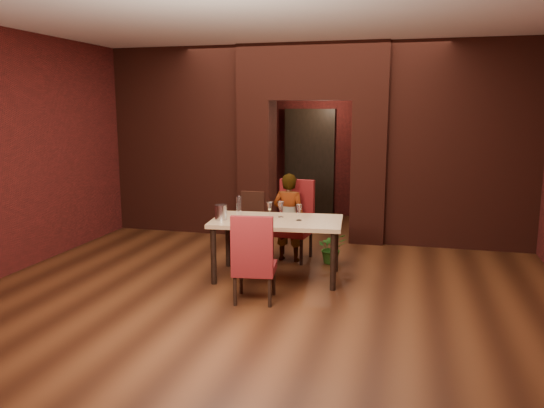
{
  "coord_description": "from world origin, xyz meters",
  "views": [
    {
      "loc": [
        1.58,
        -6.7,
        2.18
      ],
      "look_at": [
        -0.17,
        0.0,
        0.92
      ],
      "focal_mm": 35.0,
      "sensor_mm": 36.0,
      "label": 1
    }
  ],
  "objects_px": {
    "wine_glass_b": "(281,209)",
    "potted_plant": "(332,248)",
    "chair_near": "(255,257)",
    "wine_bucket": "(221,212)",
    "wine_glass_a": "(270,210)",
    "wine_glass_c": "(299,212)",
    "person_seated": "(289,217)",
    "dining_table": "(277,249)",
    "water_bottle": "(239,206)",
    "chair_far": "(292,221)"
  },
  "relations": [
    {
      "from": "chair_far",
      "to": "potted_plant",
      "type": "relative_size",
      "value": 2.58
    },
    {
      "from": "wine_bucket",
      "to": "potted_plant",
      "type": "bearing_deg",
      "value": 38.8
    },
    {
      "from": "chair_near",
      "to": "potted_plant",
      "type": "distance_m",
      "value": 1.84
    },
    {
      "from": "wine_glass_a",
      "to": "dining_table",
      "type": "bearing_deg",
      "value": -42.86
    },
    {
      "from": "potted_plant",
      "to": "wine_glass_c",
      "type": "bearing_deg",
      "value": -110.81
    },
    {
      "from": "wine_glass_c",
      "to": "potted_plant",
      "type": "distance_m",
      "value": 1.09
    },
    {
      "from": "wine_glass_b",
      "to": "potted_plant",
      "type": "xyz_separation_m",
      "value": [
        0.58,
        0.69,
        -0.65
      ]
    },
    {
      "from": "wine_glass_c",
      "to": "water_bottle",
      "type": "xyz_separation_m",
      "value": [
        -0.82,
        0.05,
        0.04
      ]
    },
    {
      "from": "person_seated",
      "to": "chair_far",
      "type": "bearing_deg",
      "value": -113.18
    },
    {
      "from": "chair_far",
      "to": "wine_glass_a",
      "type": "relative_size",
      "value": 5.86
    },
    {
      "from": "chair_far",
      "to": "chair_near",
      "type": "distance_m",
      "value": 1.74
    },
    {
      "from": "chair_far",
      "to": "potted_plant",
      "type": "distance_m",
      "value": 0.69
    },
    {
      "from": "dining_table",
      "to": "chair_near",
      "type": "distance_m",
      "value": 0.88
    },
    {
      "from": "dining_table",
      "to": "person_seated",
      "type": "height_order",
      "value": "person_seated"
    },
    {
      "from": "wine_glass_b",
      "to": "wine_bucket",
      "type": "height_order",
      "value": "wine_glass_b"
    },
    {
      "from": "dining_table",
      "to": "potted_plant",
      "type": "relative_size",
      "value": 3.7
    },
    {
      "from": "chair_near",
      "to": "person_seated",
      "type": "xyz_separation_m",
      "value": [
        0.01,
        1.68,
        0.12
      ]
    },
    {
      "from": "dining_table",
      "to": "wine_glass_a",
      "type": "height_order",
      "value": "wine_glass_a"
    },
    {
      "from": "wine_glass_b",
      "to": "water_bottle",
      "type": "height_order",
      "value": "water_bottle"
    },
    {
      "from": "chair_near",
      "to": "wine_glass_b",
      "type": "height_order",
      "value": "chair_near"
    },
    {
      "from": "wine_glass_c",
      "to": "wine_bucket",
      "type": "distance_m",
      "value": 0.99
    },
    {
      "from": "potted_plant",
      "to": "wine_bucket",
      "type": "bearing_deg",
      "value": -141.2
    },
    {
      "from": "wine_glass_a",
      "to": "wine_glass_b",
      "type": "bearing_deg",
      "value": 8.2
    },
    {
      "from": "chair_near",
      "to": "water_bottle",
      "type": "xyz_separation_m",
      "value": [
        -0.49,
        0.93,
        0.4
      ]
    },
    {
      "from": "wine_glass_a",
      "to": "water_bottle",
      "type": "xyz_separation_m",
      "value": [
        -0.4,
        -0.06,
        0.04
      ]
    },
    {
      "from": "wine_glass_c",
      "to": "chair_near",
      "type": "bearing_deg",
      "value": -110.36
    },
    {
      "from": "water_bottle",
      "to": "person_seated",
      "type": "bearing_deg",
      "value": 55.82
    },
    {
      "from": "wine_glass_a",
      "to": "wine_glass_b",
      "type": "xyz_separation_m",
      "value": [
        0.14,
        0.02,
        0.01
      ]
    },
    {
      "from": "chair_far",
      "to": "chair_near",
      "type": "bearing_deg",
      "value": -84.44
    },
    {
      "from": "wine_glass_c",
      "to": "potted_plant",
      "type": "relative_size",
      "value": 0.46
    },
    {
      "from": "dining_table",
      "to": "person_seated",
      "type": "distance_m",
      "value": 0.84
    },
    {
      "from": "person_seated",
      "to": "potted_plant",
      "type": "bearing_deg",
      "value": -174.05
    },
    {
      "from": "person_seated",
      "to": "wine_glass_c",
      "type": "distance_m",
      "value": 0.89
    },
    {
      "from": "chair_far",
      "to": "wine_glass_b",
      "type": "relative_size",
      "value": 5.52
    },
    {
      "from": "wine_glass_b",
      "to": "potted_plant",
      "type": "distance_m",
      "value": 1.11
    },
    {
      "from": "chair_near",
      "to": "wine_glass_a",
      "type": "distance_m",
      "value": 1.06
    },
    {
      "from": "wine_glass_c",
      "to": "potted_plant",
      "type": "xyz_separation_m",
      "value": [
        0.31,
        0.82,
        -0.65
      ]
    },
    {
      "from": "wine_glass_b",
      "to": "potted_plant",
      "type": "bearing_deg",
      "value": 49.79
    },
    {
      "from": "chair_far",
      "to": "chair_near",
      "type": "xyz_separation_m",
      "value": [
        -0.05,
        -1.74,
        -0.06
      ]
    },
    {
      "from": "chair_near",
      "to": "water_bottle",
      "type": "height_order",
      "value": "water_bottle"
    },
    {
      "from": "dining_table",
      "to": "water_bottle",
      "type": "bearing_deg",
      "value": 167.77
    },
    {
      "from": "wine_glass_b",
      "to": "wine_glass_c",
      "type": "relative_size",
      "value": 1.02
    },
    {
      "from": "potted_plant",
      "to": "water_bottle",
      "type": "bearing_deg",
      "value": -145.84
    },
    {
      "from": "person_seated",
      "to": "wine_glass_c",
      "type": "height_order",
      "value": "person_seated"
    },
    {
      "from": "wine_glass_b",
      "to": "wine_glass_c",
      "type": "distance_m",
      "value": 0.3
    },
    {
      "from": "wine_glass_a",
      "to": "wine_glass_c",
      "type": "relative_size",
      "value": 0.96
    },
    {
      "from": "person_seated",
      "to": "water_bottle",
      "type": "relative_size",
      "value": 4.55
    },
    {
      "from": "water_bottle",
      "to": "potted_plant",
      "type": "bearing_deg",
      "value": 34.16
    },
    {
      "from": "wine_glass_c",
      "to": "potted_plant",
      "type": "bearing_deg",
      "value": 69.19
    },
    {
      "from": "dining_table",
      "to": "wine_glass_c",
      "type": "xyz_separation_m",
      "value": [
        0.29,
        0.01,
        0.49
      ]
    }
  ]
}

